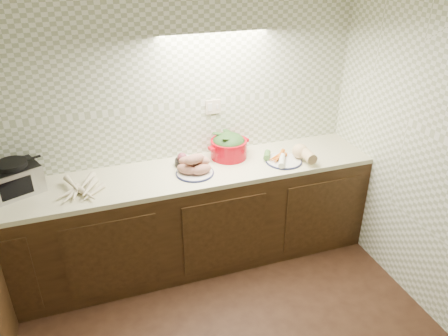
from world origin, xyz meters
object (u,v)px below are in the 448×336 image
object	(u,v)px
onion_bowl	(184,161)
parsnip_pile	(80,190)
sweet_potato_plate	(194,166)
dutch_oven	(229,146)
veg_plate	(291,155)
toaster_oven	(14,178)

from	to	relation	value
onion_bowl	parsnip_pile	bearing A→B (deg)	-166.45
sweet_potato_plate	dutch_oven	size ratio (longest dim) A/B	0.82
sweet_potato_plate	onion_bowl	bearing A→B (deg)	106.15
veg_plate	onion_bowl	bearing A→B (deg)	166.53
toaster_oven	parsnip_pile	world-z (taller)	toaster_oven
sweet_potato_plate	veg_plate	bearing A→B (deg)	-3.26
parsnip_pile	veg_plate	xyz separation A→B (m)	(1.72, -0.01, 0.02)
toaster_oven	onion_bowl	distance (m)	1.28
sweet_potato_plate	dutch_oven	distance (m)	0.41
parsnip_pile	sweet_potato_plate	distance (m)	0.89
toaster_oven	parsnip_pile	xyz separation A→B (m)	(0.45, -0.19, -0.08)
parsnip_pile	dutch_oven	bearing A→B (deg)	10.36
toaster_oven	onion_bowl	world-z (taller)	toaster_oven
parsnip_pile	veg_plate	world-z (taller)	veg_plate
sweet_potato_plate	onion_bowl	world-z (taller)	sweet_potato_plate
sweet_potato_plate	toaster_oven	bearing A→B (deg)	173.60
sweet_potato_plate	parsnip_pile	bearing A→B (deg)	-177.59
dutch_oven	veg_plate	xyz separation A→B (m)	(0.48, -0.24, -0.05)
onion_bowl	dutch_oven	bearing A→B (deg)	3.62
parsnip_pile	veg_plate	distance (m)	1.72
toaster_oven	parsnip_pile	bearing A→B (deg)	-45.80
parsnip_pile	sweet_potato_plate	bearing A→B (deg)	2.41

